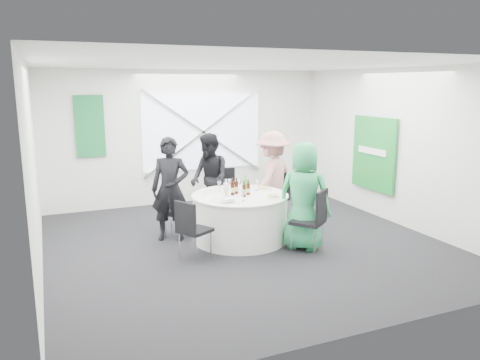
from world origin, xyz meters
name	(u,v)px	position (x,y,z in m)	size (l,w,h in m)	color
floor	(245,243)	(0.00, 0.00, 0.00)	(6.00, 6.00, 0.00)	black
ceiling	(245,64)	(0.00, 0.00, 2.80)	(6.00, 6.00, 0.00)	white
wall_back	(189,137)	(0.00, 3.00, 1.40)	(6.00, 6.00, 0.00)	silver
wall_front	(369,201)	(0.00, -3.00, 1.40)	(6.00, 6.00, 0.00)	silver
wall_left	(34,171)	(-3.00, 0.00, 1.40)	(6.00, 6.00, 0.00)	silver
wall_right	(399,147)	(3.00, 0.00, 1.40)	(6.00, 6.00, 0.00)	silver
window_panel	(203,132)	(0.30, 2.96, 1.50)	(2.60, 0.03, 1.60)	white
window_brace_a	(203,132)	(0.30, 2.92, 1.50)	(0.05, 0.05, 3.16)	silver
window_brace_b	(203,132)	(0.30, 2.92, 1.50)	(0.05, 0.05, 3.16)	silver
green_banner	(90,126)	(-2.00, 2.95, 1.70)	(0.55, 0.04, 1.20)	#14682F
green_sign	(374,154)	(2.94, 0.60, 1.20)	(0.05, 1.20, 1.40)	#17822B
banquet_table	(240,217)	(0.00, 0.20, 0.38)	(1.56, 1.56, 0.76)	silver
chair_back	(225,190)	(0.19, 1.37, 0.57)	(0.51, 0.51, 0.97)	black
chair_back_left	(172,208)	(-0.96, 0.82, 0.49)	(0.53, 0.53, 0.84)	black
chair_back_right	(277,194)	(1.02, 0.85, 0.54)	(0.58, 0.58, 0.92)	black
chair_front_right	(314,216)	(0.78, -0.79, 0.58)	(0.62, 0.63, 0.98)	black
chair_front_left	(191,226)	(-1.01, -0.37, 0.52)	(0.55, 0.55, 0.89)	black
person_man_back_left	(170,189)	(-1.03, 0.66, 0.84)	(0.62, 0.40, 1.69)	black
person_man_back	(209,179)	(-0.14, 1.28, 0.82)	(0.80, 0.44, 1.65)	black
person_woman_pink	(272,178)	(0.87, 0.78, 0.85)	(1.09, 0.51, 1.69)	tan
person_woman_green	(304,196)	(0.74, -0.56, 0.83)	(0.81, 0.53, 1.67)	#2B9E59
plate_back	(232,188)	(0.07, 0.70, 0.77)	(0.26, 0.26, 0.01)	white
plate_back_left	(211,192)	(-0.39, 0.52, 0.77)	(0.28, 0.28, 0.01)	white
plate_back_right	(263,188)	(0.51, 0.41, 0.78)	(0.26, 0.26, 0.04)	white
plate_front_right	(273,196)	(0.40, -0.17, 0.78)	(0.25, 0.25, 0.04)	white
plate_front_left	(220,200)	(-0.44, -0.06, 0.77)	(0.28, 0.28, 0.01)	white
napkin	(228,200)	(-0.37, -0.21, 0.80)	(0.18, 0.12, 0.05)	silver
beer_bottle_a	(233,189)	(-0.12, 0.21, 0.87)	(0.06, 0.06, 0.28)	#3B180A
beer_bottle_b	(236,188)	(-0.03, 0.28, 0.86)	(0.06, 0.06, 0.26)	#3B180A
beer_bottle_c	(248,189)	(0.12, 0.14, 0.85)	(0.06, 0.06, 0.24)	#3B180A
beer_bottle_d	(244,191)	(0.00, 0.05, 0.85)	(0.06, 0.06, 0.25)	#3B180A
green_water_bottle	(245,185)	(0.15, 0.32, 0.88)	(0.08, 0.08, 0.30)	green
clear_water_bottle	(226,190)	(-0.26, 0.16, 0.87)	(0.08, 0.08, 0.28)	silver
wine_glass_a	(246,182)	(0.26, 0.54, 0.88)	(0.07, 0.07, 0.17)	white
wine_glass_b	(239,182)	(0.13, 0.55, 0.88)	(0.07, 0.07, 0.17)	white
wine_glass_c	(243,193)	(-0.11, -0.20, 0.88)	(0.07, 0.07, 0.17)	white
wine_glass_d	(219,184)	(-0.23, 0.54, 0.88)	(0.07, 0.07, 0.17)	white
wine_glass_e	(257,183)	(0.38, 0.37, 0.88)	(0.07, 0.07, 0.17)	white
wine_glass_f	(229,182)	(-0.01, 0.63, 0.88)	(0.07, 0.07, 0.17)	white
wine_glass_g	(226,192)	(-0.32, -0.01, 0.88)	(0.07, 0.07, 0.17)	white
fork_a	(271,199)	(0.33, -0.27, 0.76)	(0.01, 0.15, 0.01)	silver
knife_a	(276,194)	(0.54, -0.01, 0.76)	(0.01, 0.15, 0.01)	silver
fork_b	(216,201)	(-0.51, -0.07, 0.76)	(0.01, 0.15, 0.01)	silver
knife_b	(236,203)	(-0.28, -0.30, 0.76)	(0.01, 0.15, 0.01)	silver
fork_c	(238,187)	(0.18, 0.75, 0.76)	(0.01, 0.15, 0.01)	silver
knife_c	(218,188)	(-0.18, 0.75, 0.76)	(0.01, 0.15, 0.01)	silver
fork_d	(210,190)	(-0.35, 0.66, 0.76)	(0.01, 0.15, 0.01)	silver
knife_d	(204,195)	(-0.55, 0.37, 0.76)	(0.01, 0.15, 0.01)	silver
fork_e	(268,190)	(0.57, 0.31, 0.76)	(0.01, 0.15, 0.01)	silver
knife_e	(249,187)	(0.36, 0.65, 0.76)	(0.01, 0.15, 0.01)	silver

